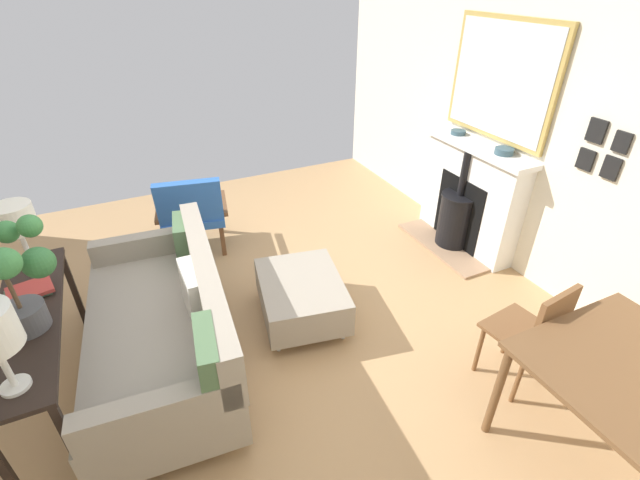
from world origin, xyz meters
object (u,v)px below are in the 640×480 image
Objects in this scene: armchair_accent at (192,210)px; fireplace at (466,202)px; sofa at (167,327)px; ottoman at (301,295)px; dining_chair_near_fireplace at (535,330)px; console_table at (32,328)px; book_stack at (29,291)px; table_lamp_near_end at (15,221)px; dining_table at (630,381)px; potted_plant at (6,271)px; mantel_bowl_near at (458,132)px; mantel_bowl_far at (504,151)px.

fireplace is at bearing 158.19° from armchair_accent.
armchair_accent is at bearing -21.81° from fireplace.
armchair_accent reaches higher than sofa.
fireplace is 1.35× the size of ottoman.
sofa is 2.47m from dining_chair_near_fireplace.
fireplace is at bearing -173.66° from console_table.
book_stack reaches higher than ottoman.
fireplace is 2.63× the size of table_lamp_near_end.
fireplace is 1.45× the size of armchair_accent.
armchair_accent is (-0.48, -1.45, 0.12)m from sofa.
dining_chair_near_fireplace reaches higher than dining_table.
book_stack is at bearing -83.60° from potted_plant.
console_table is (1.22, 1.44, 0.16)m from armchair_accent.
mantel_bowl_near reaches higher than fireplace.
fireplace reaches higher than ottoman.
fireplace is 2.41m from dining_table.
console_table is (3.77, 0.42, 0.15)m from fireplace.
mantel_bowl_far is at bearing 90.00° from mantel_bowl_near.
console_table is at bearing 10.98° from mantel_bowl_near.
sofa is 1.20m from table_lamp_near_end.
mantel_bowl_near is 0.61m from mantel_bowl_far.
dining_table is (0.93, 1.94, -0.46)m from mantel_bowl_far.
ottoman is at bearing 18.69° from mantel_bowl_near.
book_stack is (0.04, -0.37, -0.39)m from potted_plant.
potted_plant is 3.11m from dining_chair_near_fireplace.
sofa is at bearing -29.64° from dining_chair_near_fireplace.
table_lamp_near_end is (3.80, -0.44, -0.02)m from mantel_bowl_far.
sofa is (3.06, 0.14, -0.76)m from mantel_bowl_far.
dining_table is (-1.66, 3.25, 0.18)m from armchair_accent.
fireplace is 7.65× the size of mantel_bowl_far.
dining_table is (0.93, 2.55, -0.45)m from mantel_bowl_near.
fireplace is at bearing -171.94° from sofa.
table_lamp_near_end reaches higher than dining_chair_near_fireplace.
sofa is at bearing 8.06° from fireplace.
ottoman is 1.84m from console_table.
sofa is at bearing 3.64° from ottoman.
dining_table is (-2.13, 1.80, 0.30)m from sofa.
console_table is at bearing 89.44° from book_stack.
fireplace is at bearing -83.05° from mantel_bowl_far.
console_table is 0.73m from table_lamp_near_end.
mantel_bowl_near is 0.89× the size of mantel_bowl_far.
fireplace reaches higher than console_table.
fireplace is 0.82× the size of console_table.
book_stack is at bearing -90.56° from console_table.
ottoman is at bearing -178.18° from console_table.
fireplace is 3.79m from console_table.
table_lamp_near_end is 0.47× the size of dining_table.
mantel_bowl_near is at bearing -96.29° from fireplace.
fireplace is 1.87m from dining_chair_near_fireplace.
table_lamp_near_end is 0.48m from book_stack.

